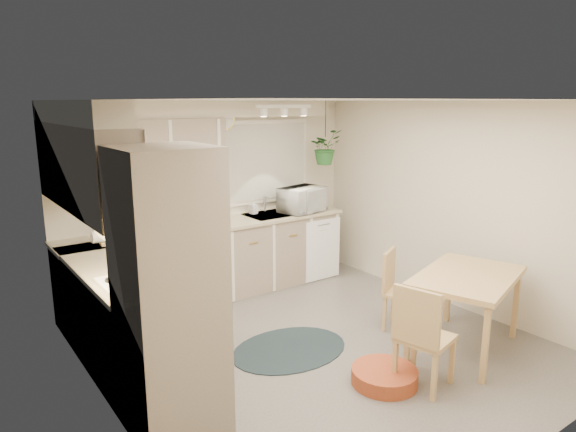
# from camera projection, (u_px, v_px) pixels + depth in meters

# --- Properties ---
(floor) EXTENTS (4.20, 4.20, 0.00)m
(floor) POSITION_uv_depth(u_px,v_px,m) (318.00, 346.00, 5.12)
(floor) COLOR slate
(floor) RESTS_ON ground
(ceiling) EXTENTS (4.20, 4.20, 0.00)m
(ceiling) POSITION_uv_depth(u_px,v_px,m) (321.00, 100.00, 4.59)
(ceiling) COLOR white
(ceiling) RESTS_ON wall_back
(wall_back) EXTENTS (4.00, 0.04, 2.40)m
(wall_back) POSITION_uv_depth(u_px,v_px,m) (214.00, 197.00, 6.51)
(wall_back) COLOR beige
(wall_back) RESTS_ON floor
(wall_front) EXTENTS (4.00, 0.04, 2.40)m
(wall_front) POSITION_uv_depth(u_px,v_px,m) (533.00, 297.00, 3.19)
(wall_front) COLOR beige
(wall_front) RESTS_ON floor
(wall_left) EXTENTS (0.04, 4.20, 2.40)m
(wall_left) POSITION_uv_depth(u_px,v_px,m) (105.00, 270.00, 3.71)
(wall_left) COLOR beige
(wall_left) RESTS_ON floor
(wall_right) EXTENTS (0.04, 4.20, 2.40)m
(wall_right) POSITION_uv_depth(u_px,v_px,m) (451.00, 205.00, 6.00)
(wall_right) COLOR beige
(wall_right) RESTS_ON floor
(base_cab_left) EXTENTS (0.60, 1.85, 0.90)m
(base_cab_left) POSITION_uv_depth(u_px,v_px,m) (116.00, 316.00, 4.73)
(base_cab_left) COLOR gray
(base_cab_left) RESTS_ON floor
(base_cab_back) EXTENTS (3.60, 0.60, 0.90)m
(base_cab_back) POSITION_uv_depth(u_px,v_px,m) (213.00, 262.00, 6.32)
(base_cab_back) COLOR gray
(base_cab_back) RESTS_ON floor
(counter_left) EXTENTS (0.64, 1.89, 0.04)m
(counter_left) POSITION_uv_depth(u_px,v_px,m) (113.00, 268.00, 4.64)
(counter_left) COLOR tan
(counter_left) RESTS_ON base_cab_left
(counter_back) EXTENTS (3.64, 0.64, 0.04)m
(counter_back) POSITION_uv_depth(u_px,v_px,m) (213.00, 225.00, 6.21)
(counter_back) COLOR tan
(counter_back) RESTS_ON base_cab_back
(oven_stack) EXTENTS (0.65, 0.65, 2.10)m
(oven_stack) POSITION_uv_depth(u_px,v_px,m) (170.00, 295.00, 3.63)
(oven_stack) COLOR gray
(oven_stack) RESTS_ON floor
(wall_oven_face) EXTENTS (0.02, 0.56, 0.58)m
(wall_oven_face) POSITION_uv_depth(u_px,v_px,m) (210.00, 286.00, 3.81)
(wall_oven_face) COLOR white
(wall_oven_face) RESTS_ON oven_stack
(upper_cab_left) EXTENTS (0.35, 2.00, 0.75)m
(upper_cab_left) POSITION_uv_depth(u_px,v_px,m) (85.00, 168.00, 4.46)
(upper_cab_left) COLOR gray
(upper_cab_left) RESTS_ON wall_left
(upper_cab_back) EXTENTS (2.00, 0.35, 0.75)m
(upper_cab_back) POSITION_uv_depth(u_px,v_px,m) (139.00, 154.00, 5.66)
(upper_cab_back) COLOR gray
(upper_cab_back) RESTS_ON wall_back
(soffit_left) EXTENTS (0.30, 2.00, 0.20)m
(soffit_left) POSITION_uv_depth(u_px,v_px,m) (77.00, 112.00, 4.34)
(soffit_left) COLOR beige
(soffit_left) RESTS_ON wall_left
(soffit_back) EXTENTS (3.60, 0.30, 0.20)m
(soffit_back) POSITION_uv_depth(u_px,v_px,m) (202.00, 109.00, 6.04)
(soffit_back) COLOR beige
(soffit_back) RESTS_ON wall_back
(cooktop) EXTENTS (0.52, 0.58, 0.02)m
(cooktop) POSITION_uv_depth(u_px,v_px,m) (136.00, 282.00, 4.18)
(cooktop) COLOR white
(cooktop) RESTS_ON counter_left
(range_hood) EXTENTS (0.40, 0.60, 0.14)m
(range_hood) POSITION_uv_depth(u_px,v_px,m) (130.00, 229.00, 4.07)
(range_hood) COLOR white
(range_hood) RESTS_ON upper_cab_left
(window_blinds) EXTENTS (1.40, 0.02, 1.00)m
(window_blinds) POSITION_uv_depth(u_px,v_px,m) (262.00, 162.00, 6.80)
(window_blinds) COLOR beige
(window_blinds) RESTS_ON wall_back
(window_frame) EXTENTS (1.50, 0.02, 1.10)m
(window_frame) POSITION_uv_depth(u_px,v_px,m) (261.00, 162.00, 6.81)
(window_frame) COLOR silver
(window_frame) RESTS_ON wall_back
(sink) EXTENTS (0.70, 0.48, 0.10)m
(sink) POSITION_uv_depth(u_px,v_px,m) (273.00, 217.00, 6.74)
(sink) COLOR #9B9EA2
(sink) RESTS_ON counter_back
(dishwasher_front) EXTENTS (0.58, 0.02, 0.83)m
(dishwasher_front) POSITION_uv_depth(u_px,v_px,m) (323.00, 250.00, 6.94)
(dishwasher_front) COLOR white
(dishwasher_front) RESTS_ON base_cab_back
(track_light_bar) EXTENTS (0.80, 0.04, 0.04)m
(track_light_bar) POSITION_uv_depth(u_px,v_px,m) (284.00, 106.00, 6.23)
(track_light_bar) COLOR white
(track_light_bar) RESTS_ON ceiling
(wall_clock) EXTENTS (0.30, 0.03, 0.30)m
(wall_clock) POSITION_uv_depth(u_px,v_px,m) (224.00, 119.00, 6.36)
(wall_clock) COLOR #EACF52
(wall_clock) RESTS_ON wall_back
(dining_table) EXTENTS (1.42, 1.15, 0.77)m
(dining_table) POSITION_uv_depth(u_px,v_px,m) (465.00, 312.00, 5.00)
(dining_table) COLOR tan
(dining_table) RESTS_ON floor
(chair_left) EXTENTS (0.53, 0.53, 0.93)m
(chair_left) POSITION_uv_depth(u_px,v_px,m) (425.00, 335.00, 4.33)
(chair_left) COLOR tan
(chair_left) RESTS_ON floor
(chair_back) EXTENTS (0.53, 0.53, 0.85)m
(chair_back) POSITION_uv_depth(u_px,v_px,m) (405.00, 291.00, 5.44)
(chair_back) COLOR tan
(chair_back) RESTS_ON floor
(braided_rug) EXTENTS (1.22, 0.93, 0.01)m
(braided_rug) POSITION_uv_depth(u_px,v_px,m) (289.00, 349.00, 5.05)
(braided_rug) COLOR black
(braided_rug) RESTS_ON floor
(pet_bed) EXTENTS (0.62, 0.62, 0.13)m
(pet_bed) POSITION_uv_depth(u_px,v_px,m) (384.00, 376.00, 4.43)
(pet_bed) COLOR #B23D23
(pet_bed) RESTS_ON floor
(microwave) EXTENTS (0.66, 0.46, 0.41)m
(microwave) POSITION_uv_depth(u_px,v_px,m) (302.00, 197.00, 6.84)
(microwave) COLOR white
(microwave) RESTS_ON counter_back
(soap_bottle) EXTENTS (0.12, 0.21, 0.09)m
(soap_bottle) POSITION_uv_depth(u_px,v_px,m) (253.00, 211.00, 6.72)
(soap_bottle) COLOR white
(soap_bottle) RESTS_ON counter_back
(hanging_plant) EXTENTS (0.46, 0.50, 0.37)m
(hanging_plant) POSITION_uv_depth(u_px,v_px,m) (325.00, 151.00, 6.93)
(hanging_plant) COLOR #245C25
(hanging_plant) RESTS_ON ceiling
(coffee_maker) EXTENTS (0.22, 0.26, 0.33)m
(coffee_maker) POSITION_uv_depth(u_px,v_px,m) (144.00, 220.00, 5.70)
(coffee_maker) COLOR black
(coffee_maker) RESTS_ON counter_back
(toaster) EXTENTS (0.28, 0.19, 0.15)m
(toaster) POSITION_uv_depth(u_px,v_px,m) (187.00, 221.00, 6.03)
(toaster) COLOR #9B9EA2
(toaster) RESTS_ON counter_back
(knife_block) EXTENTS (0.11, 0.11, 0.23)m
(knife_block) POSITION_uv_depth(u_px,v_px,m) (209.00, 214.00, 6.23)
(knife_block) COLOR tan
(knife_block) RESTS_ON counter_back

